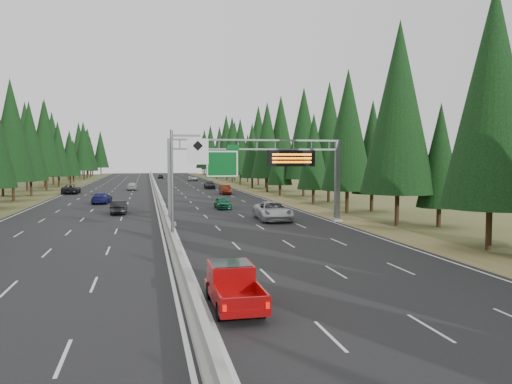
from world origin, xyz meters
TOP-DOWN VIEW (x-y plane):
  - road at (0.00, 80.00)m, footprint 32.00×260.00m
  - shoulder_right at (17.80, 80.00)m, footprint 3.60×260.00m
  - shoulder_left at (-17.80, 80.00)m, footprint 3.60×260.00m
  - median_barrier at (0.00, 80.00)m, footprint 0.70×260.00m
  - sign_gantry at (8.92, 34.88)m, footprint 16.75×0.98m
  - hov_sign_pole at (0.58, 24.97)m, footprint 2.80×0.50m
  - tree_row_right at (21.87, 72.68)m, footprint 11.73×244.72m
  - tree_row_left at (-21.94, 79.43)m, footprint 11.49×246.30m
  - silver_minivan at (10.31, 36.93)m, footprint 3.35×6.73m
  - red_pickup at (1.64, 9.79)m, footprint 1.82×5.10m
  - car_ahead_green at (7.20, 49.18)m, footprint 1.73×4.27m
  - car_ahead_dkred at (11.40, 73.97)m, footprint 1.65×4.67m
  - car_ahead_dkgrey at (10.77, 90.65)m, footprint 2.37×5.26m
  - car_ahead_white at (10.87, 128.57)m, footprint 2.54×5.23m
  - car_ahead_far at (2.58, 148.15)m, footprint 1.64×4.00m
  - car_onc_near at (-4.72, 46.12)m, footprint 1.64×4.51m
  - car_onc_blue at (-7.65, 59.87)m, footprint 2.60×5.39m
  - car_onc_white at (-4.45, 89.04)m, footprint 1.91×4.54m
  - car_onc_far at (-14.50, 80.92)m, footprint 2.67×5.77m

SIDE VIEW (x-z plane):
  - shoulder_right at x=17.80m, z-range 0.00..0.06m
  - shoulder_left at x=-17.80m, z-range 0.00..0.06m
  - road at x=0.00m, z-range 0.00..0.08m
  - median_barrier at x=0.00m, z-range -0.01..0.84m
  - car_ahead_far at x=2.58m, z-range 0.08..1.44m
  - car_ahead_white at x=10.87m, z-range 0.08..1.51m
  - car_ahead_green at x=7.20m, z-range 0.08..1.53m
  - car_onc_near at x=-4.72m, z-range 0.08..1.56m
  - car_ahead_dkgrey at x=10.77m, z-range 0.08..1.58m
  - car_onc_blue at x=-7.65m, z-range 0.08..1.59m
  - car_onc_white at x=-4.45m, z-range 0.08..1.61m
  - car_ahead_dkred at x=11.40m, z-range 0.08..1.61m
  - car_onc_far at x=-14.50m, z-range 0.08..1.68m
  - silver_minivan at x=10.31m, z-range 0.08..1.91m
  - red_pickup at x=1.64m, z-range 0.17..1.83m
  - hov_sign_pole at x=0.58m, z-range 0.72..8.72m
  - sign_gantry at x=8.92m, z-range 1.37..9.17m
  - tree_row_left at x=-21.94m, z-range 0.00..18.70m
  - tree_row_right at x=21.87m, z-range 0.15..18.95m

